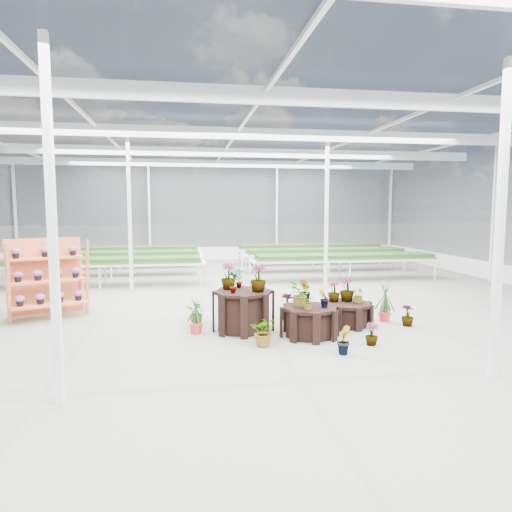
{
  "coord_description": "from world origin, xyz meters",
  "views": [
    {
      "loc": [
        -1.42,
        -9.84,
        2.45
      ],
      "look_at": [
        0.28,
        0.97,
        1.3
      ],
      "focal_mm": 32.0,
      "sensor_mm": 36.0,
      "label": 1
    }
  ],
  "objects": [
    {
      "name": "plinth_low",
      "position": [
        1.92,
        -0.87,
        0.24
      ],
      "size": [
        1.18,
        1.18,
        0.48
      ],
      "primitive_type": "cylinder",
      "rotation": [
        0.0,
        0.0,
        0.12
      ],
      "color": "black",
      "rests_on": "ground"
    },
    {
      "name": "ground_plane",
      "position": [
        0.0,
        0.0,
        0.0
      ],
      "size": [
        24.0,
        24.0,
        0.0
      ],
      "primitive_type": "plane",
      "color": "gray",
      "rests_on": "ground"
    },
    {
      "name": "steel_frame",
      "position": [
        0.0,
        0.0,
        2.25
      ],
      "size": [
        18.0,
        24.0,
        4.5
      ],
      "primitive_type": null,
      "color": "silver",
      "rests_on": "ground"
    },
    {
      "name": "nursery_plants",
      "position": [
        0.7,
        -1.0,
        0.53
      ],
      "size": [
        4.81,
        3.0,
        1.38
      ],
      "color": "#233E18",
      "rests_on": "ground"
    },
    {
      "name": "plinth_mid",
      "position": [
        0.92,
        -1.57,
        0.29
      ],
      "size": [
        1.15,
        1.15,
        0.58
      ],
      "primitive_type": "cylinder",
      "rotation": [
        0.0,
        0.0,
        -0.05
      ],
      "color": "black",
      "rests_on": "ground"
    },
    {
      "name": "nursery_benches",
      "position": [
        0.0,
        7.2,
        0.42
      ],
      "size": [
        16.0,
        7.0,
        0.84
      ],
      "primitive_type": null,
      "color": "silver",
      "rests_on": "ground"
    },
    {
      "name": "greenhouse_shell",
      "position": [
        0.0,
        0.0,
        2.25
      ],
      "size": [
        18.0,
        24.0,
        4.5
      ],
      "primitive_type": null,
      "color": "white",
      "rests_on": "ground"
    },
    {
      "name": "plinth_tall",
      "position": [
        -0.28,
        -0.97,
        0.41
      ],
      "size": [
        1.31,
        1.31,
        0.82
      ],
      "primitive_type": "cylinder",
      "rotation": [
        0.0,
        0.0,
        -0.1
      ],
      "color": "black",
      "rests_on": "ground"
    },
    {
      "name": "shelf_rack",
      "position": [
        -4.47,
        0.86,
        0.88
      ],
      "size": [
        1.88,
        1.47,
        1.77
      ],
      "primitive_type": null,
      "rotation": [
        0.0,
        0.0,
        0.4
      ],
      "color": "#C75C34",
      "rests_on": "ground"
    }
  ]
}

